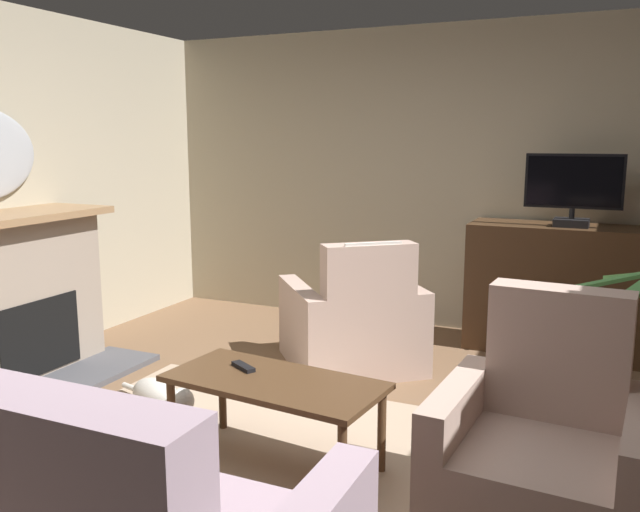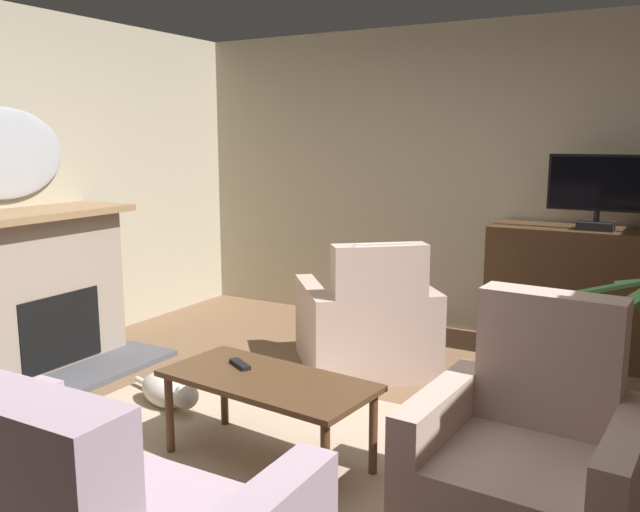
{
  "view_description": "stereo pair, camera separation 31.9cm",
  "coord_description": "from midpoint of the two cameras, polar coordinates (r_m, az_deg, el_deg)",
  "views": [
    {
      "loc": [
        1.46,
        -2.91,
        1.67
      ],
      "look_at": [
        -0.03,
        0.37,
        1.03
      ],
      "focal_mm": 37.15,
      "sensor_mm": 36.0,
      "label": 1
    },
    {
      "loc": [
        1.74,
        -2.77,
        1.67
      ],
      "look_at": [
        -0.03,
        0.37,
        1.03
      ],
      "focal_mm": 37.15,
      "sensor_mm": 36.0,
      "label": 2
    }
  ],
  "objects": [
    {
      "name": "armchair_near_window",
      "position": [
        4.88,
        5.95,
        -6.11
      ],
      "size": [
        1.28,
        1.28,
        0.99
      ],
      "color": "#BC9E8E",
      "rests_on": "ground_plane"
    },
    {
      "name": "rug_central",
      "position": [
        3.82,
        -2.36,
        -15.77
      ],
      "size": [
        2.55,
        1.7,
        0.01
      ],
      "primitive_type": "cube",
      "color": "tan",
      "rests_on": "ground_plane"
    },
    {
      "name": "armchair_in_far_corner",
      "position": [
        3.05,
        20.49,
        -16.79
      ],
      "size": [
        0.91,
        0.85,
        1.02
      ],
      "color": "#BC9E8E",
      "rests_on": "ground_plane"
    },
    {
      "name": "wall_mirror_oval",
      "position": [
        5.21,
        -23.94,
        8.06
      ],
      "size": [
        0.06,
        0.97,
        0.66
      ],
      "primitive_type": "ellipsoid",
      "color": "#B2B7BF"
    },
    {
      "name": "tv_cabinet",
      "position": [
        5.46,
        23.9,
        -3.35
      ],
      "size": [
        1.51,
        0.55,
        1.01
      ],
      "color": "black",
      "rests_on": "ground_plane"
    },
    {
      "name": "coffee_table",
      "position": [
        3.43,
        -1.86,
        -11.31
      ],
      "size": [
        1.15,
        0.63,
        0.47
      ],
      "color": "#4C331E",
      "rests_on": "ground_plane"
    },
    {
      "name": "fireplace",
      "position": [
        5.14,
        -21.47,
        -3.07
      ],
      "size": [
        0.96,
        1.41,
        1.17
      ],
      "color": "#4C4C51",
      "rests_on": "ground_plane"
    },
    {
      "name": "wall_back",
      "position": [
        5.89,
        13.69,
        6.35
      ],
      "size": [
        5.8,
        0.1,
        2.62
      ],
      "primitive_type": "cube",
      "color": "#B2A88E",
      "rests_on": "ground_plane"
    },
    {
      "name": "ground_plane",
      "position": [
        3.67,
        0.02,
        -17.28
      ],
      "size": [
        5.8,
        6.14,
        0.04
      ],
      "primitive_type": "cube",
      "color": "brown"
    },
    {
      "name": "television",
      "position": [
        5.29,
        24.48,
        5.21
      ],
      "size": [
        0.71,
        0.2,
        0.55
      ],
      "color": "black",
      "rests_on": "tv_cabinet"
    },
    {
      "name": "tv_remote",
      "position": [
        3.58,
        -4.35,
        -9.32
      ],
      "size": [
        0.17,
        0.13,
        0.02
      ],
      "primitive_type": "cube",
      "rotation": [
        0.0,
        0.0,
        2.63
      ],
      "color": "black",
      "rests_on": "coffee_table"
    },
    {
      "name": "cat",
      "position": [
        4.29,
        -10.92,
        -11.4
      ],
      "size": [
        0.7,
        0.32,
        0.23
      ],
      "color": "beige",
      "rests_on": "ground_plane"
    }
  ]
}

